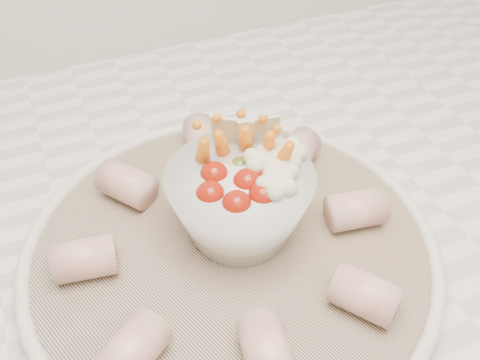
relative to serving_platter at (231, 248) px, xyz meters
name	(u,v)px	position (x,y,z in m)	size (l,w,h in m)	color
serving_platter	(231,248)	(0.00, 0.00, 0.00)	(0.46, 0.46, 0.02)	navy
veggie_bowl	(242,197)	(0.02, 0.01, 0.04)	(0.12, 0.12, 0.10)	silver
cured_meat_rolls	(229,232)	(0.00, 0.00, 0.02)	(0.28, 0.29, 0.03)	#B75853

